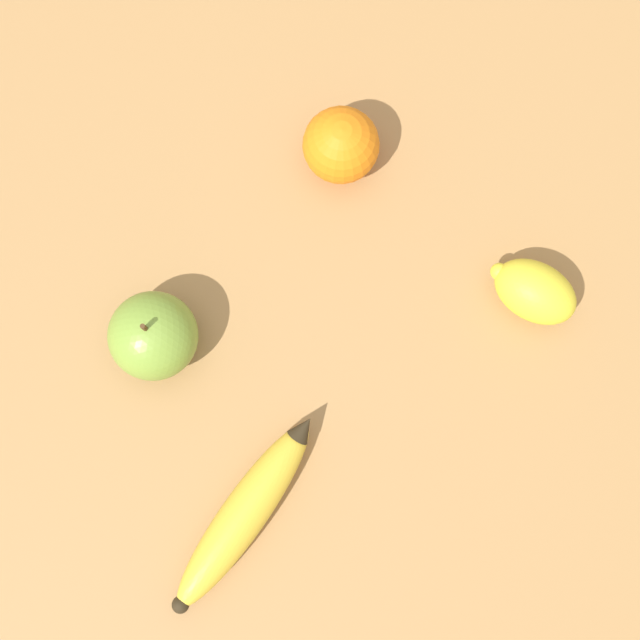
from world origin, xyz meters
name	(u,v)px	position (x,y,z in m)	size (l,w,h in m)	color
ground_plane	(275,368)	(0.00, 0.00, 0.00)	(3.00, 3.00, 0.00)	#A87A47
banana	(245,512)	(0.03, 0.13, 0.02)	(0.15, 0.18, 0.04)	gold
orange	(341,145)	(-0.08, -0.20, 0.04)	(0.07, 0.07, 0.07)	orange
apple	(153,336)	(0.11, -0.03, 0.04)	(0.08, 0.08, 0.09)	olive
lemon	(535,291)	(-0.25, -0.05, 0.03)	(0.10, 0.09, 0.05)	yellow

